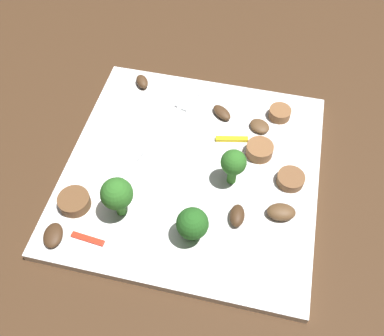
% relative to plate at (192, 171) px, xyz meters
% --- Properties ---
extents(ground_plane, '(1.40, 1.40, 0.00)m').
position_rel_plate_xyz_m(ground_plane, '(0.00, 0.00, -0.01)').
color(ground_plane, '#422B19').
extents(plate, '(0.30, 0.30, 0.01)m').
position_rel_plate_xyz_m(plate, '(0.00, 0.00, 0.00)').
color(plate, white).
rests_on(plate, ground_plane).
extents(fork, '(0.17, 0.07, 0.00)m').
position_rel_plate_xyz_m(fork, '(0.05, 0.05, 0.01)').
color(fork, silver).
rests_on(fork, plate).
extents(broccoli_floret_0, '(0.03, 0.03, 0.05)m').
position_rel_plate_xyz_m(broccoli_floret_0, '(-0.09, -0.02, 0.03)').
color(broccoli_floret_0, '#296420').
rests_on(broccoli_floret_0, plate).
extents(broccoli_floret_1, '(0.03, 0.03, 0.06)m').
position_rel_plate_xyz_m(broccoli_floret_1, '(-0.08, 0.06, 0.04)').
color(broccoli_floret_1, '#347525').
rests_on(broccoli_floret_1, plate).
extents(broccoli_floret_2, '(0.03, 0.03, 0.05)m').
position_rel_plate_xyz_m(broccoli_floret_2, '(-0.01, -0.05, 0.04)').
color(broccoli_floret_2, '#347525').
rests_on(broccoli_floret_2, plate).
extents(sausage_slice_0, '(0.05, 0.05, 0.01)m').
position_rel_plate_xyz_m(sausage_slice_0, '(-0.08, 0.12, 0.01)').
color(sausage_slice_0, brown).
rests_on(sausage_slice_0, plate).
extents(sausage_slice_1, '(0.04, 0.04, 0.01)m').
position_rel_plate_xyz_m(sausage_slice_1, '(0.11, -0.09, 0.01)').
color(sausage_slice_1, brown).
rests_on(sausage_slice_1, plate).
extents(sausage_slice_2, '(0.04, 0.04, 0.01)m').
position_rel_plate_xyz_m(sausage_slice_2, '(0.04, -0.08, 0.01)').
color(sausage_slice_2, brown).
rests_on(sausage_slice_2, plate).
extents(sausage_slice_3, '(0.04, 0.04, 0.01)m').
position_rel_plate_xyz_m(sausage_slice_3, '(0.01, -0.12, 0.01)').
color(sausage_slice_3, brown).
rests_on(sausage_slice_3, plate).
extents(mushroom_0, '(0.03, 0.03, 0.01)m').
position_rel_plate_xyz_m(mushroom_0, '(0.09, -0.02, 0.01)').
color(mushroom_0, '#4C331E').
rests_on(mushroom_0, plate).
extents(mushroom_1, '(0.03, 0.04, 0.01)m').
position_rel_plate_xyz_m(mushroom_1, '(-0.04, -0.11, 0.01)').
color(mushroom_1, brown).
rests_on(mushroom_1, plate).
extents(mushroom_2, '(0.03, 0.02, 0.01)m').
position_rel_plate_xyz_m(mushroom_2, '(-0.06, -0.06, 0.01)').
color(mushroom_2, '#422B19').
rests_on(mushroom_2, plate).
extents(mushroom_3, '(0.03, 0.03, 0.01)m').
position_rel_plate_xyz_m(mushroom_3, '(0.08, -0.07, 0.01)').
color(mushroom_3, brown).
rests_on(mushroom_3, plate).
extents(mushroom_4, '(0.03, 0.03, 0.01)m').
position_rel_plate_xyz_m(mushroom_4, '(-0.12, 0.12, 0.01)').
color(mushroom_4, '#422B19').
rests_on(mushroom_4, plate).
extents(mushroom_5, '(0.03, 0.03, 0.01)m').
position_rel_plate_xyz_m(mushroom_5, '(0.12, 0.10, 0.01)').
color(mushroom_5, '#4C331E').
rests_on(mushroom_5, plate).
extents(pepper_strip_0, '(0.01, 0.04, 0.00)m').
position_rel_plate_xyz_m(pepper_strip_0, '(0.05, -0.04, 0.01)').
color(pepper_strip_0, yellow).
rests_on(pepper_strip_0, plate).
extents(pepper_strip_1, '(0.01, 0.04, 0.00)m').
position_rel_plate_xyz_m(pepper_strip_1, '(-0.12, 0.09, 0.01)').
color(pepper_strip_1, red).
rests_on(pepper_strip_1, plate).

